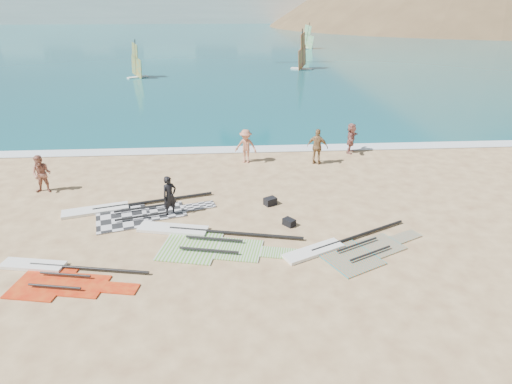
{
  "coord_description": "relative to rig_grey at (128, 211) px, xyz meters",
  "views": [
    {
      "loc": [
        -0.2,
        -12.02,
        8.32
      ],
      "look_at": [
        0.87,
        4.0,
        1.0
      ],
      "focal_mm": 30.0,
      "sensor_mm": 36.0,
      "label": 1
    }
  ],
  "objects": [
    {
      "name": "rig_orange",
      "position": [
        8.47,
        -3.59,
        -0.0
      ],
      "size": [
        5.54,
        3.62,
        0.2
      ],
      "rotation": [
        0.0,
        0.0,
        0.45
      ],
      "color": "orange",
      "rests_on": "ground"
    },
    {
      "name": "beachgoer_mid",
      "position": [
        5.28,
        5.7,
        0.89
      ],
      "size": [
        1.37,
        1.03,
        1.87
      ],
      "primitive_type": "imported",
      "rotation": [
        0.0,
        0.0,
        -0.31
      ],
      "color": "#BB7457",
      "rests_on": "ground"
    },
    {
      "name": "surf_line",
      "position": [
        4.56,
        7.82,
        -0.05
      ],
      "size": [
        300.0,
        1.2,
        0.04
      ],
      "primitive_type": "cube",
      "color": "white",
      "rests_on": "ground"
    },
    {
      "name": "far_town",
      "position": [
        -11.17,
        145.52,
        4.44
      ],
      "size": [
        160.0,
        8.0,
        12.0
      ],
      "color": "white",
      "rests_on": "ground"
    },
    {
      "name": "beachgoer_back",
      "position": [
        9.14,
        5.23,
        0.93
      ],
      "size": [
        1.24,
        0.91,
        1.96
      ],
      "primitive_type": "imported",
      "rotation": [
        0.0,
        0.0,
        2.71
      ],
      "color": "olive",
      "rests_on": "ground"
    },
    {
      "name": "rig_green",
      "position": [
        3.24,
        -2.51,
        0.0
      ],
      "size": [
        6.4,
        3.2,
        0.21
      ],
      "rotation": [
        0.0,
        0.0,
        -0.22
      ],
      "color": "#5AAC28",
      "rests_on": "ground"
    },
    {
      "name": "rig_grey",
      "position": [
        0.0,
        0.0,
        0.0
      ],
      "size": [
        6.54,
        3.49,
        0.21
      ],
      "rotation": [
        0.0,
        0.0,
        0.27
      ],
      "color": "#232425",
      "rests_on": "ground"
    },
    {
      "name": "person_wetsuit",
      "position": [
        1.86,
        -0.33,
        0.81
      ],
      "size": [
        0.75,
        0.7,
        1.72
      ],
      "primitive_type": "imported",
      "rotation": [
        0.0,
        0.0,
        0.64
      ],
      "color": "black",
      "rests_on": "ground"
    },
    {
      "name": "windsurfer_centre",
      "position": [
        13.83,
        38.66,
        1.35
      ],
      "size": [
        2.77,
        2.98,
        4.94
      ],
      "rotation": [
        0.0,
        0.0,
        -0.47
      ],
      "color": "white",
      "rests_on": "ground"
    },
    {
      "name": "windsurfer_left",
      "position": [
        -5.73,
        33.72,
        1.2
      ],
      "size": [
        2.3,
        2.39,
        4.23
      ],
      "rotation": [
        0.0,
        0.0,
        0.59
      ],
      "color": "white",
      "rests_on": "ground"
    },
    {
      "name": "sea",
      "position": [
        4.56,
        127.52,
        -0.05
      ],
      "size": [
        300.0,
        240.0,
        0.06
      ],
      "primitive_type": "cube",
      "color": "#0B4153",
      "rests_on": "ground"
    },
    {
      "name": "headland_main",
      "position": [
        89.56,
        125.52,
        -0.05
      ],
      "size": [
        143.0,
        143.0,
        45.0
      ],
      "primitive_type": "cone",
      "color": "brown",
      "rests_on": "ground"
    },
    {
      "name": "windsurfer_right",
      "position": [
        18.65,
        62.12,
        1.24
      ],
      "size": [
        2.32,
        2.33,
        4.45
      ],
      "rotation": [
        0.0,
        0.0,
        0.7
      ],
      "color": "white",
      "rests_on": "ground"
    },
    {
      "name": "gear_bag_far",
      "position": [
        6.68,
        -1.59,
        0.09
      ],
      "size": [
        0.55,
        0.57,
        0.28
      ],
      "primitive_type": "cube",
      "rotation": [
        0.0,
        0.0,
        -0.88
      ],
      "color": "black",
      "rests_on": "ground"
    },
    {
      "name": "rig_red",
      "position": [
        -1.46,
        -4.5,
        -0.0
      ],
      "size": [
        5.13,
        2.48,
        0.2
      ],
      "rotation": [
        0.0,
        0.0,
        -0.19
      ],
      "color": "red",
      "rests_on": "ground"
    },
    {
      "name": "beachgoer_left",
      "position": [
        -4.29,
        2.37,
        0.85
      ],
      "size": [
        0.89,
        0.7,
        1.81
      ],
      "primitive_type": "imported",
      "rotation": [
        0.0,
        0.0,
        -0.02
      ],
      "color": "#A56652",
      "rests_on": "ground"
    },
    {
      "name": "ground",
      "position": [
        4.56,
        -4.48,
        -0.05
      ],
      "size": [
        300.0,
        300.0,
        0.0
      ],
      "primitive_type": "plane",
      "color": "#DFBC82",
      "rests_on": "ground"
    },
    {
      "name": "gear_bag_near",
      "position": [
        6.1,
        0.33,
        0.11
      ],
      "size": [
        0.63,
        0.58,
        0.33
      ],
      "primitive_type": "cube",
      "rotation": [
        0.0,
        0.0,
        0.52
      ],
      "color": "black",
      "rests_on": "ground"
    },
    {
      "name": "beachgoer_right",
      "position": [
        11.46,
        6.96,
        0.83
      ],
      "size": [
        1.18,
        1.7,
        1.76
      ],
      "primitive_type": "imported",
      "rotation": [
        0.0,
        0.0,
        1.12
      ],
      "color": "#9E5F55",
      "rests_on": "ground"
    }
  ]
}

